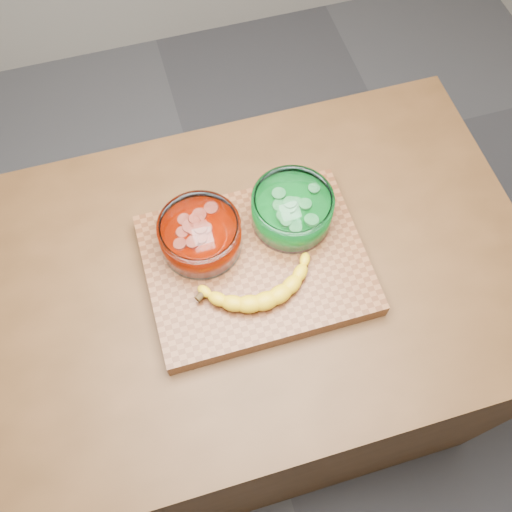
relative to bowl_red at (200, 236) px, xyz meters
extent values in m
plane|color=#4F4E53|center=(0.10, -0.07, -0.98)|extent=(3.50, 3.50, 0.00)
cube|color=#4F3117|center=(0.10, -0.07, -0.53)|extent=(1.20, 0.80, 0.90)
cube|color=brown|center=(0.10, -0.07, -0.06)|extent=(0.45, 0.35, 0.04)
cylinder|color=white|center=(0.00, 0.00, 0.00)|extent=(0.17, 0.17, 0.08)
cylinder|color=#B21600|center=(0.00, 0.00, -0.01)|extent=(0.15, 0.15, 0.04)
cylinder|color=#E25C47|center=(0.00, 0.00, 0.02)|extent=(0.14, 0.14, 0.02)
cylinder|color=white|center=(0.20, 0.01, 0.00)|extent=(0.17, 0.17, 0.08)
cylinder|color=#0F9027|center=(0.20, 0.01, -0.01)|extent=(0.15, 0.15, 0.05)
cylinder|color=#69DF73|center=(0.20, 0.01, 0.02)|extent=(0.14, 0.14, 0.02)
camera|label=1|loc=(-0.05, -0.57, 1.01)|focal=40.00mm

